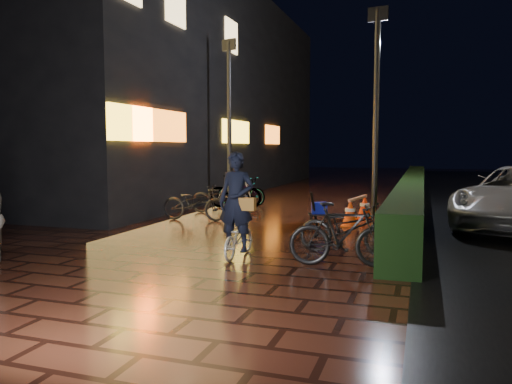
% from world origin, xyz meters
% --- Properties ---
extents(ground, '(80.00, 80.00, 0.00)m').
position_xyz_m(ground, '(0.00, 0.00, 0.00)').
color(ground, '#381911').
rests_on(ground, ground).
extents(hedge, '(0.70, 20.00, 1.00)m').
position_xyz_m(hedge, '(3.30, 8.00, 0.50)').
color(hedge, black).
rests_on(hedge, ground).
extents(storefront_block, '(12.09, 22.00, 9.00)m').
position_xyz_m(storefront_block, '(-9.50, 11.50, 4.50)').
color(storefront_block, black).
rests_on(storefront_block, ground).
extents(lamp_post_hedge, '(0.57, 0.18, 5.89)m').
position_xyz_m(lamp_post_hedge, '(2.30, 5.05, 3.24)').
color(lamp_post_hedge, black).
rests_on(lamp_post_hedge, ground).
extents(lamp_post_sf, '(0.53, 0.22, 5.60)m').
position_xyz_m(lamp_post_sf, '(-2.67, 6.29, 3.08)').
color(lamp_post_sf, black).
rests_on(lamp_post_sf, ground).
extents(cyclist, '(0.69, 1.34, 1.92)m').
position_xyz_m(cyclist, '(0.47, -1.25, 0.71)').
color(cyclist, white).
rests_on(cyclist, ground).
extents(traffic_barrier, '(0.65, 1.71, 0.69)m').
position_xyz_m(traffic_barrier, '(2.01, 3.65, 0.34)').
color(traffic_barrier, '#E9440C').
rests_on(traffic_barrier, ground).
extents(cart_assembly, '(0.60, 0.64, 0.94)m').
position_xyz_m(cart_assembly, '(1.23, 2.31, 0.48)').
color(cart_assembly, black).
rests_on(cart_assembly, ground).
extents(parked_bikes_storefront, '(2.05, 4.66, 1.08)m').
position_xyz_m(parked_bikes_storefront, '(-2.25, 4.75, 0.50)').
color(parked_bikes_storefront, black).
rests_on(parked_bikes_storefront, ground).
extents(parked_bikes_hedge, '(1.93, 1.77, 1.08)m').
position_xyz_m(parked_bikes_hedge, '(2.35, -0.82, 0.51)').
color(parked_bikes_hedge, black).
rests_on(parked_bikes_hedge, ground).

